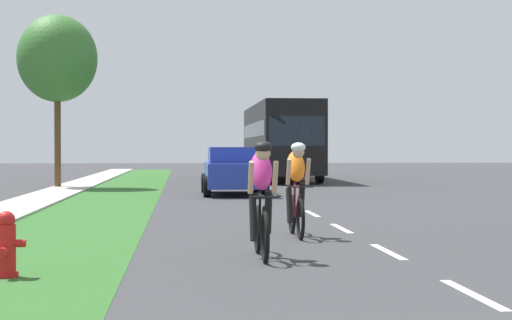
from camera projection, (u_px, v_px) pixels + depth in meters
name	position (u px, v px, depth m)	size (l,w,h in m)	color
ground_plane	(286.00, 201.00, 23.67)	(120.00, 120.00, 0.00)	#38383A
grass_verge	(109.00, 201.00, 23.23)	(2.68, 70.00, 0.01)	#2D6026
sidewalk_concrete	(33.00, 202.00, 23.04)	(1.50, 70.00, 0.10)	#B2ADA3
lane_markings_center	(271.00, 193.00, 27.65)	(0.12, 54.30, 0.01)	white
fire_hydrant_red	(6.00, 245.00, 9.59)	(0.44, 0.38, 0.76)	red
cyclist_lead	(261.00, 198.00, 11.23)	(0.42, 1.72, 1.58)	black
cyclist_trailing	(296.00, 188.00, 13.97)	(0.42, 1.72, 1.58)	black
sedan_blue	(233.00, 171.00, 26.75)	(1.98, 4.30, 1.52)	#23389E
bus_black	(280.00, 138.00, 39.01)	(2.78, 11.60, 3.48)	black
street_tree_near	(57.00, 59.00, 31.22)	(2.97, 2.97, 6.48)	brown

